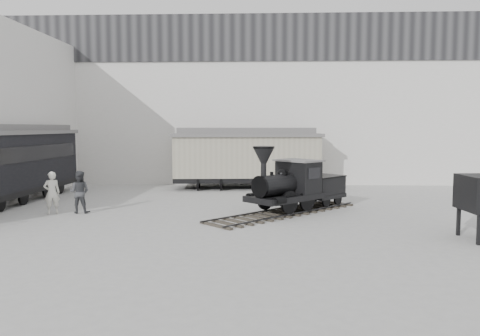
{
  "coord_description": "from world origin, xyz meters",
  "views": [
    {
      "loc": [
        1.03,
        -16.74,
        3.77
      ],
      "look_at": [
        0.23,
        3.53,
        2.0
      ],
      "focal_mm": 35.0,
      "sensor_mm": 36.0,
      "label": 1
    }
  ],
  "objects_px": {
    "boxcar": "(246,157)",
    "visitor_b": "(79,192)",
    "visitor_a": "(52,193)",
    "locomotive": "(294,188)"
  },
  "relations": [
    {
      "from": "boxcar",
      "to": "visitor_b",
      "type": "relative_size",
      "value": 5.0
    },
    {
      "from": "locomotive",
      "to": "visitor_a",
      "type": "height_order",
      "value": "locomotive"
    },
    {
      "from": "visitor_a",
      "to": "visitor_b",
      "type": "height_order",
      "value": "visitor_b"
    },
    {
      "from": "locomotive",
      "to": "visitor_b",
      "type": "xyz_separation_m",
      "value": [
        -9.46,
        -0.61,
        -0.14
      ]
    },
    {
      "from": "locomotive",
      "to": "boxcar",
      "type": "height_order",
      "value": "boxcar"
    },
    {
      "from": "boxcar",
      "to": "visitor_a",
      "type": "xyz_separation_m",
      "value": [
        -8.24,
        -8.93,
        -1.03
      ]
    },
    {
      "from": "boxcar",
      "to": "visitor_a",
      "type": "height_order",
      "value": "boxcar"
    },
    {
      "from": "locomotive",
      "to": "boxcar",
      "type": "xyz_separation_m",
      "value": [
        -2.34,
        8.07,
        0.89
      ]
    },
    {
      "from": "boxcar",
      "to": "visitor_b",
      "type": "distance_m",
      "value": 11.28
    },
    {
      "from": "locomotive",
      "to": "visitor_b",
      "type": "relative_size",
      "value": 3.8
    }
  ]
}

